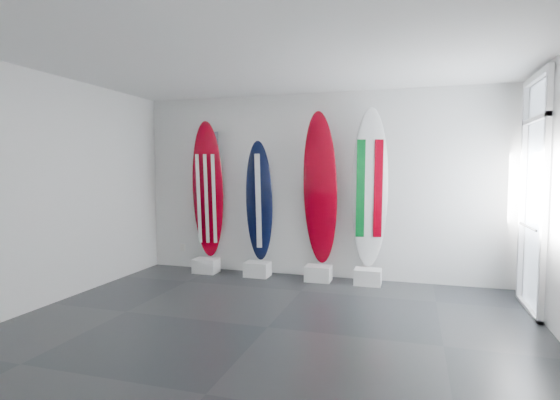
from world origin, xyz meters
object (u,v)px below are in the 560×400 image
(surfboard_usa, at_px, (208,190))
(surfboard_italy, at_px, (370,189))
(surfboard_navy, at_px, (259,201))
(surfboard_swiss, at_px, (320,189))

(surfboard_usa, relative_size, surfboard_italy, 0.96)
(surfboard_usa, distance_m, surfboard_navy, 0.95)
(surfboard_swiss, bearing_deg, surfboard_usa, -175.97)
(surfboard_swiss, height_order, surfboard_italy, surfboard_italy)
(surfboard_navy, xyz_separation_m, surfboard_italy, (1.80, 0.00, 0.23))
(surfboard_swiss, xyz_separation_m, surfboard_italy, (0.77, 0.00, 0.01))
(surfboard_italy, bearing_deg, surfboard_usa, 168.38)
(surfboard_usa, relative_size, surfboard_swiss, 0.96)
(surfboard_italy, bearing_deg, surfboard_swiss, 168.38)
(surfboard_usa, xyz_separation_m, surfboard_navy, (0.93, 0.00, -0.17))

